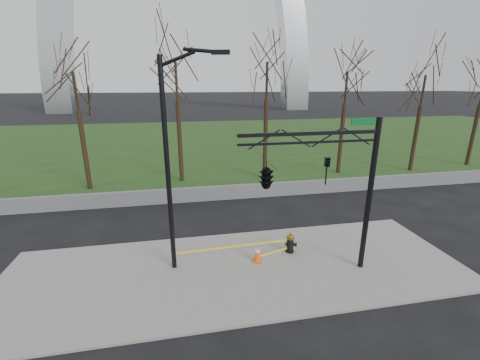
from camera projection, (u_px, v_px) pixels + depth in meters
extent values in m
plane|color=black|center=(238.00, 271.00, 12.35)|extent=(500.00, 500.00, 0.00)
cube|color=slate|center=(238.00, 270.00, 12.34)|extent=(18.00, 6.00, 0.10)
cube|color=#223A15|center=(196.00, 140.00, 40.46)|extent=(120.00, 40.00, 0.06)
cube|color=#59595B|center=(215.00, 193.00, 19.72)|extent=(60.00, 0.30, 0.90)
cylinder|color=black|center=(290.00, 251.00, 13.54)|extent=(0.36, 0.36, 0.06)
cylinder|color=black|center=(290.00, 245.00, 13.46)|extent=(0.28, 0.28, 0.64)
cylinder|color=black|center=(295.00, 245.00, 13.40)|extent=(0.26, 0.24, 0.17)
cylinder|color=black|center=(286.00, 244.00, 13.49)|extent=(0.14, 0.14, 0.11)
cylinder|color=brown|center=(290.00, 238.00, 13.36)|extent=(0.32, 0.32, 0.06)
ellipsoid|color=brown|center=(290.00, 237.00, 13.34)|extent=(0.30, 0.30, 0.22)
cylinder|color=brown|center=(291.00, 234.00, 13.30)|extent=(0.06, 0.06, 0.09)
cube|color=#F2570C|center=(257.00, 261.00, 12.82)|extent=(0.45, 0.45, 0.04)
cone|color=#F2570C|center=(257.00, 253.00, 12.72)|extent=(0.28, 0.28, 0.65)
cylinder|color=white|center=(257.00, 251.00, 12.68)|extent=(0.21, 0.21, 0.10)
cylinder|color=black|center=(168.00, 173.00, 11.29)|extent=(0.18, 0.18, 8.00)
cylinder|color=black|center=(176.00, 59.00, 10.10)|extent=(1.25, 0.44, 0.56)
cylinder|color=black|center=(202.00, 51.00, 9.97)|extent=(1.20, 0.43, 0.22)
cube|color=black|center=(221.00, 52.00, 9.94)|extent=(0.64, 0.37, 0.14)
cylinder|color=black|center=(369.00, 198.00, 11.62)|extent=(0.20, 0.20, 6.00)
cube|color=black|center=(311.00, 133.00, 10.42)|extent=(5.00, 0.13, 0.12)
cube|color=black|center=(310.00, 142.00, 10.51)|extent=(5.00, 0.09, 0.08)
cube|color=#0C5926|center=(363.00, 122.00, 10.67)|extent=(0.90, 0.04, 0.25)
imported|color=black|center=(327.00, 171.00, 10.95)|extent=(0.16, 0.20, 1.00)
imported|color=black|center=(266.00, 175.00, 10.55)|extent=(0.53, 2.49, 1.00)
cube|color=yellow|center=(234.00, 246.00, 12.83)|extent=(4.91, 0.24, 0.08)
cube|color=yellow|center=(274.00, 252.00, 13.13)|extent=(1.57, 0.48, 0.08)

